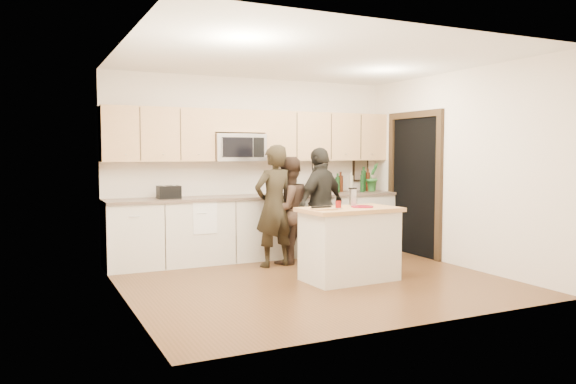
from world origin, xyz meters
name	(u,v)px	position (x,y,z in m)	size (l,w,h in m)	color
floor	(313,281)	(0.00, 0.00, 0.00)	(4.50, 4.50, 0.00)	#57351E
room_shell	(314,140)	(0.00, 0.00, 1.73)	(4.52, 4.02, 2.71)	beige
back_cabinetry	(260,226)	(0.00, 1.69, 0.47)	(4.50, 0.66, 0.94)	beige
upper_cabinetry	(258,135)	(0.03, 1.83, 1.84)	(4.50, 0.33, 0.75)	tan
microwave	(238,147)	(-0.31, 1.80, 1.65)	(0.76, 0.41, 0.40)	silver
doorway	(414,180)	(2.23, 0.90, 1.16)	(0.06, 1.25, 2.20)	black
framed_picture	(360,170)	(1.95, 1.98, 1.28)	(0.30, 0.03, 0.38)	black
dish_towel	(202,208)	(-0.95, 1.50, 0.80)	(0.34, 0.60, 0.48)	white
island	(350,244)	(0.42, -0.16, 0.45)	(1.23, 0.75, 0.90)	beige
red_plate	(362,207)	(0.58, -0.19, 0.91)	(0.27, 0.27, 0.02)	maroon
box_grater	(353,196)	(0.52, -0.06, 1.03)	(0.09, 0.06, 0.22)	silver
drink_glass	(338,205)	(0.22, -0.21, 0.95)	(0.07, 0.07, 0.09)	maroon
cutting_board	(324,209)	(0.00, -0.26, 0.91)	(0.28, 0.17, 0.02)	#B97D4D
tongs	(321,207)	(0.00, -0.20, 0.93)	(0.27, 0.03, 0.02)	black
knife	(336,209)	(0.10, -0.37, 0.92)	(0.19, 0.02, 0.01)	silver
toaster	(169,192)	(-1.38, 1.67, 1.03)	(0.30, 0.23, 0.18)	black
bottle_cluster	(356,181)	(1.70, 1.72, 1.11)	(0.69, 0.31, 0.40)	black
orchid	(372,177)	(2.00, 1.72, 1.17)	(0.26, 0.21, 0.47)	#2F7530
woman_left	(274,206)	(-0.08, 1.01, 0.84)	(0.61, 0.40, 1.68)	black
woman_center	(288,210)	(0.19, 1.13, 0.76)	(0.74, 0.57, 1.52)	black
woman_right	(321,205)	(0.64, 0.97, 0.82)	(0.97, 0.40, 1.65)	black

